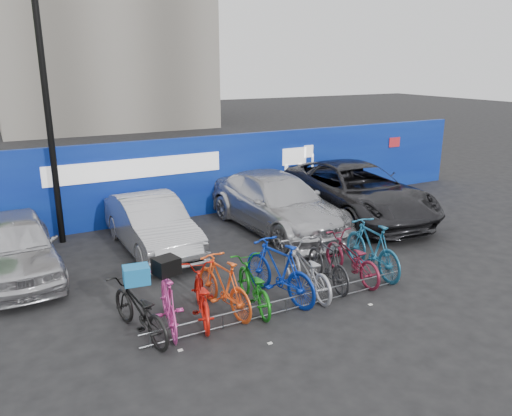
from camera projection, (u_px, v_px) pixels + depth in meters
ground at (271, 299)px, 9.88m from camera, size 100.00×100.00×0.00m
hoarding at (171, 179)px, 14.63m from camera, size 22.00×0.18×2.40m
lamppost at (48, 115)px, 12.11m from camera, size 0.25×0.50×6.11m
bike_rack at (286, 305)px, 9.32m from camera, size 5.60×0.03×0.30m
car_0 at (16, 246)px, 10.79m from camera, size 1.76×4.11×1.38m
car_1 at (152, 224)px, 12.33m from camera, size 1.52×4.08×1.33m
car_2 at (277, 203)px, 13.88m from camera, size 2.41×5.32×1.51m
car_3 at (355, 191)px, 14.96m from camera, size 3.06×5.96×1.61m
bike_0 at (139, 310)px, 8.44m from camera, size 1.03×1.96×0.98m
bike_1 at (168, 301)px, 8.68m from camera, size 0.77×1.78×1.04m
bike_2 at (201, 296)px, 9.01m from camera, size 1.04×1.86×0.92m
bike_3 at (224, 285)px, 9.26m from camera, size 0.78×1.86×1.08m
bike_4 at (253, 285)px, 9.45m from camera, size 0.84×1.81×0.91m
bike_5 at (279, 270)px, 9.76m from camera, size 0.97×2.09×1.21m
bike_6 at (307, 269)px, 10.05m from camera, size 0.82×1.95×1.00m
bike_7 at (328, 263)px, 10.36m from camera, size 0.67×1.76×1.03m
bike_8 at (351, 258)px, 10.68m from camera, size 0.68×1.87×0.98m
bike_9 at (372, 248)px, 10.94m from camera, size 0.73×2.04×1.20m
cargo_crate at (136, 275)px, 8.26m from camera, size 0.46×0.37×0.30m
cargo_topcase at (166, 266)px, 8.49m from camera, size 0.47×0.44×0.29m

